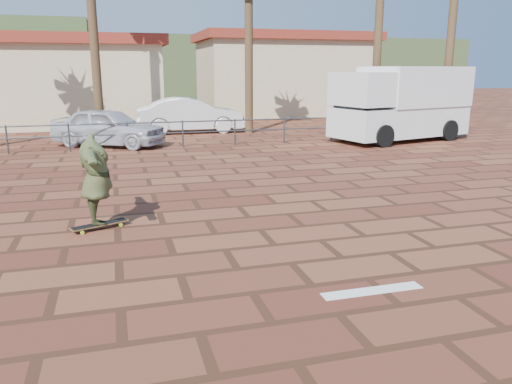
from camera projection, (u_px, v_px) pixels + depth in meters
ground at (291, 263)px, 7.50m from camera, size 120.00×120.00×0.00m
paint_stripe at (372, 291)px, 6.57m from camera, size 1.40×0.22×0.01m
guardrail at (183, 129)px, 18.55m from camera, size 24.06×0.06×1.00m
building_west at (40, 80)px, 25.93m from camera, size 12.60×7.60×4.50m
building_east at (283, 74)px, 31.44m from camera, size 10.60×6.60×5.00m
hill_front at (134, 68)px, 53.50m from camera, size 70.00×18.00×6.00m
longboard at (100, 225)px, 9.09m from camera, size 1.05×0.62×0.10m
skateboarder at (96, 179)px, 8.89m from camera, size 0.76×2.08×1.65m
campervan at (401, 102)px, 20.22m from camera, size 6.10×3.68×2.95m
car_silver at (109, 127)px, 18.77m from camera, size 4.55×3.60×1.45m
car_white at (190, 115)px, 22.89m from camera, size 4.88×1.79×1.60m
street_sign at (458, 101)px, 21.42m from camera, size 0.42×0.22×2.20m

